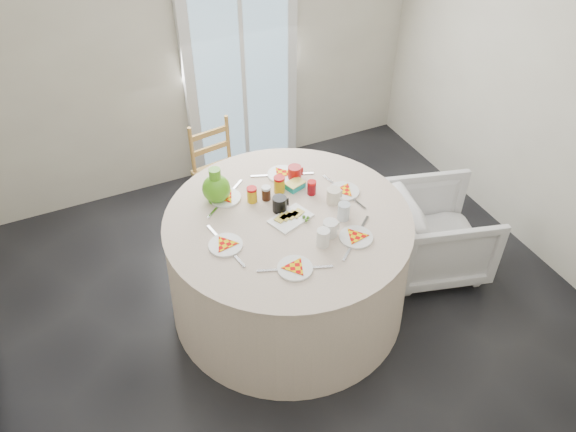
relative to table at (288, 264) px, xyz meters
name	(u,v)px	position (x,y,z in m)	size (l,w,h in m)	color
floor	(298,326)	(-0.03, -0.24, -0.38)	(4.00, 4.00, 0.00)	black
wall_back	(189,37)	(-0.03, 1.76, 0.93)	(4.00, 0.02, 2.60)	#BCB5A3
wall_right	(576,97)	(1.97, -0.24, 0.93)	(0.02, 4.00, 2.60)	#BCB5A3
glass_door	(241,60)	(0.37, 1.71, 0.68)	(1.00, 0.08, 2.10)	silver
table	(288,264)	(0.00, 0.00, 0.00)	(1.63, 1.63, 0.82)	beige
wooden_chair	(221,169)	(-0.08, 1.11, 0.09)	(0.37, 0.36, 0.84)	#A78C39
armchair	(439,226)	(1.15, -0.12, 0.02)	(0.69, 0.64, 0.71)	silver
place_settings	(288,220)	(0.00, 0.00, 0.40)	(1.11, 1.11, 0.02)	white
jar_cluster	(281,194)	(0.04, 0.20, 0.45)	(0.44, 0.22, 0.13)	#AE611B
butter_tub	(295,188)	(0.17, 0.26, 0.41)	(0.12, 0.09, 0.05)	#13A6A0
green_pitcher	(216,190)	(-0.34, 0.36, 0.49)	(0.19, 0.19, 0.24)	#4DA518
cheese_platter	(291,221)	(0.01, -0.02, 0.40)	(0.26, 0.17, 0.03)	white
mugs_glasses	(313,211)	(0.16, -0.03, 0.44)	(0.68, 0.68, 0.13)	#9E9E9E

